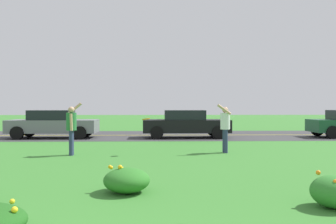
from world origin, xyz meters
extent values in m
plane|color=#387A2D|center=(0.00, 9.45, 0.00)|extent=(120.00, 120.00, 0.00)
cube|color=#38383A|center=(0.00, 18.89, 0.00)|extent=(120.00, 7.43, 0.01)
cube|color=yellow|center=(0.00, 18.89, 0.01)|extent=(120.00, 0.16, 0.00)
ellipsoid|color=#337F2D|center=(4.34, 3.68, 0.27)|extent=(0.78, 0.78, 0.53)
sphere|color=orange|center=(4.25, 3.63, 0.30)|extent=(0.05, 0.05, 0.05)
sphere|color=orange|center=(4.20, 3.80, 0.32)|extent=(0.07, 0.07, 0.07)
sphere|color=orange|center=(4.13, 3.82, 0.55)|extent=(0.08, 0.08, 0.08)
sphere|color=orange|center=(4.25, 3.47, 0.46)|extent=(0.08, 0.08, 0.08)
sphere|color=yellow|center=(-0.55, 2.90, 0.34)|extent=(0.07, 0.07, 0.07)
sphere|color=yellow|center=(-0.31, 2.36, 0.37)|extent=(0.08, 0.08, 0.08)
ellipsoid|color=#2D7526|center=(0.87, 4.86, 0.23)|extent=(0.89, 0.97, 0.47)
sphere|color=yellow|center=(0.56, 4.94, 0.46)|extent=(0.07, 0.07, 0.07)
sphere|color=yellow|center=(0.86, 4.97, 0.37)|extent=(0.08, 0.08, 0.08)
sphere|color=yellow|center=(0.54, 4.93, 0.48)|extent=(0.07, 0.07, 0.07)
sphere|color=yellow|center=(0.60, 5.07, 0.30)|extent=(0.07, 0.07, 0.07)
sphere|color=yellow|center=(0.74, 4.84, 0.49)|extent=(0.08, 0.08, 0.08)
sphere|color=yellow|center=(0.76, 4.97, 0.44)|extent=(0.08, 0.08, 0.08)
cylinder|color=#287038|center=(-1.44, 10.35, 1.14)|extent=(0.34, 0.34, 0.60)
sphere|color=tan|center=(-1.44, 10.35, 1.54)|extent=(0.21, 0.21, 0.21)
cylinder|color=navy|center=(-1.45, 10.43, 0.42)|extent=(0.14, 0.14, 0.84)
cylinder|color=navy|center=(-1.43, 10.26, 0.42)|extent=(0.14, 0.14, 0.84)
cylinder|color=tan|center=(-1.37, 10.55, 1.57)|extent=(0.50, 0.14, 0.42)
cylinder|color=tan|center=(-1.40, 10.15, 1.12)|extent=(0.12, 0.10, 0.56)
cylinder|color=silver|center=(3.87, 10.85, 1.13)|extent=(0.34, 0.34, 0.59)
sphere|color=tan|center=(3.87, 10.85, 1.52)|extent=(0.21, 0.21, 0.21)
cylinder|color=navy|center=(3.88, 10.77, 0.42)|extent=(0.14, 0.14, 0.83)
cylinder|color=navy|center=(3.86, 10.94, 0.42)|extent=(0.14, 0.14, 0.83)
cylinder|color=tan|center=(3.80, 10.65, 1.54)|extent=(0.51, 0.14, 0.39)
cylinder|color=tan|center=(3.83, 11.05, 1.11)|extent=(0.12, 0.10, 0.56)
cylinder|color=orange|center=(1.08, 10.41, 1.22)|extent=(0.27, 0.27, 0.08)
torus|color=orange|center=(1.08, 10.41, 1.21)|extent=(0.27, 0.27, 0.08)
cube|color=slate|center=(-3.94, 17.22, 0.62)|extent=(4.50, 1.82, 0.66)
cube|color=black|center=(-4.04, 17.22, 1.19)|extent=(2.10, 1.64, 0.52)
cylinder|color=black|center=(-2.39, 18.11, 0.33)|extent=(0.66, 0.22, 0.66)
cylinder|color=black|center=(-2.39, 16.33, 0.33)|extent=(0.66, 0.22, 0.66)
cylinder|color=black|center=(-5.49, 18.11, 0.33)|extent=(0.66, 0.22, 0.66)
cylinder|color=black|center=(-5.49, 16.33, 0.33)|extent=(0.66, 0.22, 0.66)
cube|color=black|center=(2.99, 17.22, 0.62)|extent=(4.50, 1.82, 0.66)
cube|color=black|center=(2.89, 17.22, 1.19)|extent=(2.10, 1.64, 0.52)
cylinder|color=black|center=(4.54, 18.11, 0.33)|extent=(0.66, 0.22, 0.66)
cylinder|color=black|center=(4.54, 16.33, 0.33)|extent=(0.66, 0.22, 0.66)
cylinder|color=black|center=(1.44, 18.11, 0.33)|extent=(0.66, 0.22, 0.66)
cylinder|color=black|center=(1.44, 16.33, 0.33)|extent=(0.66, 0.22, 0.66)
cylinder|color=black|center=(10.37, 18.11, 0.33)|extent=(0.66, 0.22, 0.66)
cylinder|color=black|center=(10.37, 16.33, 0.33)|extent=(0.66, 0.22, 0.66)
camera|label=1|loc=(1.45, -2.24, 1.65)|focal=39.69mm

